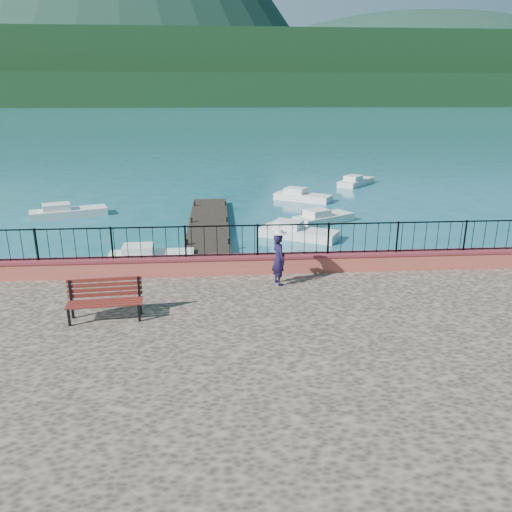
{
  "coord_description": "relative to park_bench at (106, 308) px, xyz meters",
  "views": [
    {
      "loc": [
        -1.47,
        -10.97,
        6.51
      ],
      "look_at": [
        -0.48,
        2.0,
        2.3
      ],
      "focal_mm": 35.0,
      "sensor_mm": 36.0,
      "label": 1
    }
  ],
  "objects": [
    {
      "name": "far_forest",
      "position": [
        4.32,
        299.4,
        7.5
      ],
      "size": [
        900.0,
        60.0,
        18.0
      ],
      "primitive_type": "cube",
      "color": "black",
      "rests_on": "ground"
    },
    {
      "name": "boat_1",
      "position": [
        6.62,
        11.17,
        -1.1
      ],
      "size": [
        3.85,
        2.94,
        0.8
      ],
      "primitive_type": "cube",
      "rotation": [
        0.0,
        0.0,
        -0.51
      ],
      "color": "silver",
      "rests_on": "ground"
    },
    {
      "name": "boat_3",
      "position": [
        -5.55,
        16.52,
        -1.1
      ],
      "size": [
        4.29,
        2.61,
        0.8
      ],
      "primitive_type": "cube",
      "rotation": [
        0.0,
        0.0,
        0.35
      ],
      "color": "silver",
      "rests_on": "ground"
    },
    {
      "name": "dock",
      "position": [
        2.32,
        11.4,
        -1.35
      ],
      "size": [
        2.0,
        16.0,
        0.3
      ],
      "primitive_type": "cube",
      "color": "#2D231C",
      "rests_on": "ground"
    },
    {
      "name": "boat_0",
      "position": [
        0.09,
        7.86,
        -1.1
      ],
      "size": [
        3.45,
        1.42,
        0.8
      ],
      "primitive_type": "cube",
      "rotation": [
        0.0,
        0.0,
        0.04
      ],
      "color": "silver",
      "rests_on": "ground"
    },
    {
      "name": "hat",
      "position": [
        4.55,
        2.08,
        1.3
      ],
      "size": [
        0.44,
        0.44,
        0.12
      ],
      "primitive_type": "cylinder",
      "color": "white",
      "rests_on": "person"
    },
    {
      "name": "boat_5",
      "position": [
        13.31,
        25.48,
        -1.1
      ],
      "size": [
        3.44,
        3.7,
        0.8
      ],
      "primitive_type": "cube",
      "rotation": [
        0.0,
        0.0,
        0.86
      ],
      "color": "silver",
      "rests_on": "ground"
    },
    {
      "name": "boat_4",
      "position": [
        8.3,
        19.94,
        -1.1
      ],
      "size": [
        3.77,
        3.02,
        0.8
      ],
      "primitive_type": "cube",
      "rotation": [
        0.0,
        0.0,
        -0.56
      ],
      "color": "silver",
      "rests_on": "ground"
    },
    {
      "name": "companion_hill",
      "position": [
        224.32,
        559.4,
        -1.5
      ],
      "size": [
        448.0,
        384.0,
        180.0
      ],
      "primitive_type": "ellipsoid",
      "color": "#142D23",
      "rests_on": "ground"
    },
    {
      "name": "foothills",
      "position": [
        4.32,
        359.4,
        20.5
      ],
      "size": [
        900.0,
        120.0,
        44.0
      ],
      "primitive_type": "cube",
      "color": "black",
      "rests_on": "ground"
    },
    {
      "name": "ground",
      "position": [
        4.32,
        -0.6,
        -1.5
      ],
      "size": [
        2000.0,
        2000.0,
        0.0
      ],
      "primitive_type": "plane",
      "color": "#19596B",
      "rests_on": "ground"
    },
    {
      "name": "boat_2",
      "position": [
        8.43,
        14.03,
        -1.1
      ],
      "size": [
        3.5,
        2.79,
        0.8
      ],
      "primitive_type": "cube",
      "rotation": [
        0.0,
        0.0,
        0.53
      ],
      "color": "silver",
      "rests_on": "ground"
    },
    {
      "name": "parapet",
      "position": [
        4.32,
        3.1,
        -0.01
      ],
      "size": [
        28.0,
        0.46,
        0.58
      ],
      "primitive_type": "cube",
      "color": "#C24C46",
      "rests_on": "promenade"
    },
    {
      "name": "park_bench",
      "position": [
        0.0,
        0.0,
        0.0
      ],
      "size": [
        1.85,
        0.74,
        1.0
      ],
      "rotation": [
        0.0,
        0.0,
        0.08
      ],
      "color": "black",
      "rests_on": "promenade"
    },
    {
      "name": "person",
      "position": [
        4.55,
        2.08,
        0.47
      ],
      "size": [
        0.53,
        0.65,
        1.54
      ],
      "primitive_type": "imported",
      "rotation": [
        0.0,
        0.0,
        1.89
      ],
      "color": "black",
      "rests_on": "promenade"
    },
    {
      "name": "railing",
      "position": [
        4.32,
        3.1,
        0.75
      ],
      "size": [
        27.0,
        0.05,
        0.95
      ],
      "primitive_type": "cube",
      "color": "black",
      "rests_on": "parapet"
    }
  ]
}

